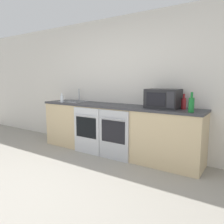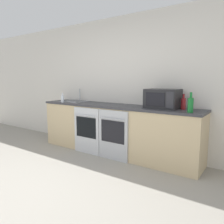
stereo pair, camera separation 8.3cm
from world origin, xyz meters
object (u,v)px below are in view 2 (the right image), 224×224
object	(u,v)px
oven_left	(86,130)
sink	(75,101)
oven_right	(113,135)
bottle_clear	(63,99)
microwave	(163,99)
bottle_green	(191,105)
bottle_red	(183,103)

from	to	relation	value
oven_left	sink	world-z (taller)	sink
oven_right	sink	size ratio (longest dim) A/B	1.78
oven_left	bottle_clear	size ratio (longest dim) A/B	4.47
microwave	bottle_green	xyz separation A→B (m)	(0.51, -0.23, -0.04)
bottle_green	bottle_clear	bearing A→B (deg)	-179.03
bottle_red	oven_left	bearing A→B (deg)	-166.34
oven_left	oven_right	bearing A→B (deg)	0.00
bottle_clear	sink	size ratio (longest dim) A/B	0.40
bottle_green	bottle_clear	world-z (taller)	bottle_green
oven_left	sink	bearing A→B (deg)	150.75
oven_left	bottle_green	xyz separation A→B (m)	(1.86, 0.12, 0.60)
bottle_clear	sink	xyz separation A→B (m)	(0.08, 0.28, -0.06)
microwave	sink	distance (m)	2.00
oven_right	bottle_clear	world-z (taller)	bottle_clear
microwave	bottle_green	bearing A→B (deg)	-24.47
bottle_green	bottle_clear	xyz separation A→B (m)	(-2.58, -0.04, -0.04)
oven_left	bottle_clear	distance (m)	0.91
microwave	sink	world-z (taller)	microwave
oven_left	bottle_red	distance (m)	1.82
bottle_green	bottle_red	size ratio (longest dim) A/B	1.19
microwave	bottle_green	size ratio (longest dim) A/B	1.82
oven_left	oven_right	world-z (taller)	same
bottle_clear	microwave	bearing A→B (deg)	7.57
bottle_clear	oven_right	bearing A→B (deg)	-3.41
bottle_green	oven_right	bearing A→B (deg)	-174.42
bottle_red	bottle_clear	xyz separation A→B (m)	(-2.39, -0.33, -0.02)
oven_right	bottle_clear	xyz separation A→B (m)	(-1.33, 0.08, 0.57)
bottle_red	sink	xyz separation A→B (m)	(-2.32, -0.05, -0.08)
microwave	bottle_clear	world-z (taller)	microwave
sink	oven_right	bearing A→B (deg)	-15.97
sink	microwave	bearing A→B (deg)	-0.11
bottle_green	sink	world-z (taller)	bottle_green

